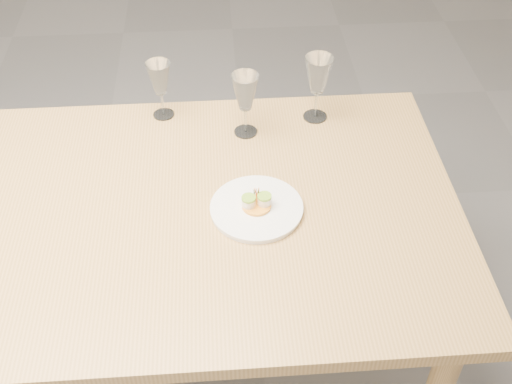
{
  "coord_description": "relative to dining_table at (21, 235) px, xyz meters",
  "views": [
    {
      "loc": [
        0.55,
        -1.24,
        1.97
      ],
      "look_at": [
        0.64,
        -0.0,
        0.8
      ],
      "focal_mm": 45.0,
      "sensor_mm": 36.0,
      "label": 1
    }
  ],
  "objects": [
    {
      "name": "dining_table",
      "position": [
        0.0,
        0.0,
        0.0
      ],
      "size": [
        2.4,
        1.0,
        0.75
      ],
      "color": "tan",
      "rests_on": "ground"
    },
    {
      "name": "ground",
      "position": [
        0.0,
        0.0,
        -0.68
      ],
      "size": [
        7.0,
        7.0,
        0.0
      ],
      "primitive_type": "plane",
      "color": "slate",
      "rests_on": "ground"
    },
    {
      "name": "dinner_plate",
      "position": [
        0.64,
        -0.02,
        0.08
      ],
      "size": [
        0.25,
        0.25,
        0.07
      ],
      "rotation": [
        0.0,
        0.0,
        -0.24
      ],
      "color": "white",
      "rests_on": "dining_table"
    },
    {
      "name": "wine_glass_3",
      "position": [
        0.64,
        0.32,
        0.21
      ],
      "size": [
        0.08,
        0.08,
        0.2
      ],
      "color": "white",
      "rests_on": "dining_table"
    },
    {
      "name": "wine_glass_4",
      "position": [
        0.86,
        0.39,
        0.22
      ],
      "size": [
        0.09,
        0.09,
        0.21
      ],
      "color": "white",
      "rests_on": "dining_table"
    },
    {
      "name": "wine_glass_2",
      "position": [
        0.38,
        0.43,
        0.2
      ],
      "size": [
        0.08,
        0.08,
        0.19
      ],
      "color": "white",
      "rests_on": "dining_table"
    }
  ]
}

